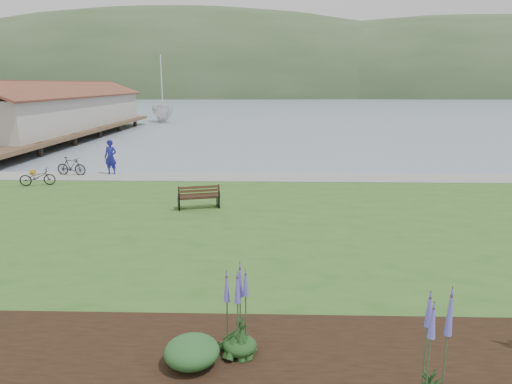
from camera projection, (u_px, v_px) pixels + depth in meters
ground at (266, 225)px, 17.10m from camera, size 600.00×600.00×0.00m
lawn at (265, 237)px, 15.11m from camera, size 34.00×20.00×0.40m
shoreline_path at (267, 177)px, 23.71m from camera, size 34.00×2.20×0.03m
far_hillside at (319, 97)px, 181.82m from camera, size 580.00×80.00×38.00m
pier_pavilion at (60, 110)px, 43.80m from camera, size 8.00×36.00×5.40m
park_bench at (199, 196)px, 17.73m from camera, size 1.71×1.05×0.99m
person at (110, 154)px, 24.27m from camera, size 0.88×0.68×2.20m
bicycle_a at (37, 177)px, 21.80m from camera, size 0.97×1.70×0.84m
bicycle_b at (71, 166)px, 24.18m from camera, size 0.68×1.67×0.98m
sailboat at (163, 122)px, 62.61m from camera, size 14.61×14.69×28.36m
pannier at (33, 172)px, 24.32m from camera, size 0.21×0.29×0.29m
echium_0 at (431, 364)px, 6.51m from camera, size 0.62×0.62×2.18m
echium_4 at (239, 313)px, 8.03m from camera, size 0.62×0.62×1.98m
shrub_0 at (192, 352)px, 7.84m from camera, size 0.96×0.96×0.48m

